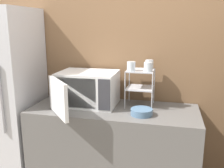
{
  "coord_description": "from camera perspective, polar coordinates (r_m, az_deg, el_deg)",
  "views": [
    {
      "loc": [
        0.49,
        -1.85,
        1.64
      ],
      "look_at": [
        -0.02,
        0.34,
        1.11
      ],
      "focal_mm": 40.0,
      "sensor_mm": 36.0,
      "label": 1
    }
  ],
  "objects": [
    {
      "name": "refrigerator",
      "position": [
        2.82,
        -23.01,
        -3.0
      ],
      "size": [
        0.64,
        0.64,
        1.81
      ],
      "color": "#B7B7BC",
      "rests_on": "ground_plane"
    },
    {
      "name": "counter",
      "position": [
        2.52,
        0.34,
        -15.13
      ],
      "size": [
        1.56,
        0.63,
        0.89
      ],
      "color": "#595654",
      "rests_on": "ground_plane"
    },
    {
      "name": "glass_back_right",
      "position": [
        2.42,
        8.54,
        4.48
      ],
      "size": [
        0.08,
        0.08,
        0.09
      ],
      "color": "silver",
      "rests_on": "dish_rack"
    },
    {
      "name": "microwave",
      "position": [
        2.42,
        -5.8,
        -1.05
      ],
      "size": [
        0.58,
        0.74,
        0.32
      ],
      "color": "silver",
      "rests_on": "counter"
    },
    {
      "name": "glass_front_left",
      "position": [
        2.29,
        4.41,
        4.06
      ],
      "size": [
        0.08,
        0.08,
        0.09
      ],
      "color": "silver",
      "rests_on": "dish_rack"
    },
    {
      "name": "wall_back",
      "position": [
        2.59,
        2.13,
        5.66
      ],
      "size": [
        8.0,
        0.06,
        2.6
      ],
      "color": "brown",
      "rests_on": "ground_plane"
    },
    {
      "name": "glass_front_right",
      "position": [
        2.27,
        8.26,
        3.91
      ],
      "size": [
        0.08,
        0.08,
        0.09
      ],
      "color": "silver",
      "rests_on": "dish_rack"
    },
    {
      "name": "bowl",
      "position": [
        2.18,
        6.78,
        -6.38
      ],
      "size": [
        0.19,
        0.19,
        0.06
      ],
      "color": "slate",
      "rests_on": "counter"
    },
    {
      "name": "dish_rack",
      "position": [
        2.38,
        6.48,
        0.91
      ],
      "size": [
        0.26,
        0.26,
        0.35
      ],
      "color": "#B2B2B7",
      "rests_on": "counter"
    }
  ]
}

